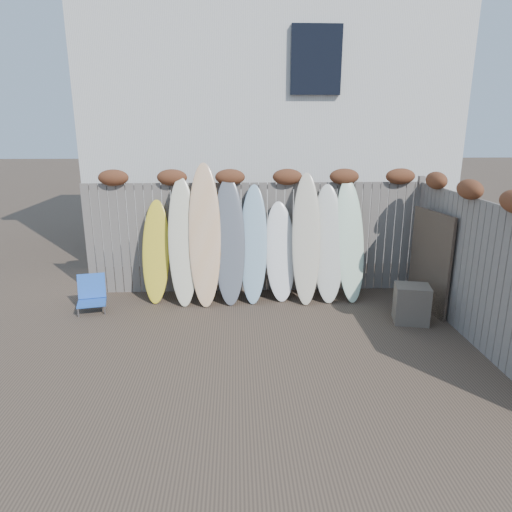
{
  "coord_description": "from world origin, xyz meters",
  "views": [
    {
      "loc": [
        -0.3,
        -5.62,
        2.93
      ],
      "look_at": [
        0.0,
        1.2,
        1.0
      ],
      "focal_mm": 32.0,
      "sensor_mm": 36.0,
      "label": 1
    }
  ],
  "objects_px": {
    "beach_chair": "(92,294)",
    "lattice_panel": "(430,262)",
    "surfboard_0": "(156,251)",
    "wooden_crate": "(411,304)"
  },
  "relations": [
    {
      "from": "beach_chair",
      "to": "lattice_panel",
      "type": "distance_m",
      "value": 5.57
    },
    {
      "from": "wooden_crate",
      "to": "surfboard_0",
      "type": "bearing_deg",
      "value": 164.0
    },
    {
      "from": "beach_chair",
      "to": "surfboard_0",
      "type": "bearing_deg",
      "value": 24.6
    },
    {
      "from": "wooden_crate",
      "to": "surfboard_0",
      "type": "height_order",
      "value": "surfboard_0"
    },
    {
      "from": "beach_chair",
      "to": "wooden_crate",
      "type": "relative_size",
      "value": 0.99
    },
    {
      "from": "beach_chair",
      "to": "wooden_crate",
      "type": "distance_m",
      "value": 5.15
    },
    {
      "from": "lattice_panel",
      "to": "surfboard_0",
      "type": "height_order",
      "value": "surfboard_0"
    },
    {
      "from": "wooden_crate",
      "to": "surfboard_0",
      "type": "distance_m",
      "value": 4.29
    },
    {
      "from": "lattice_panel",
      "to": "wooden_crate",
      "type": "bearing_deg",
      "value": -140.46
    },
    {
      "from": "lattice_panel",
      "to": "surfboard_0",
      "type": "xyz_separation_m",
      "value": [
        -4.53,
        0.68,
        0.04
      ]
    }
  ]
}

